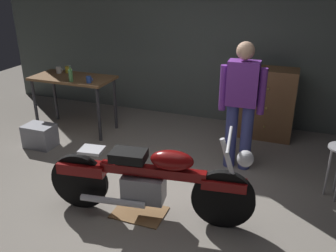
{
  "coord_description": "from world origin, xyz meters",
  "views": [
    {
      "loc": [
        1.49,
        -3.16,
        2.39
      ],
      "look_at": [
        0.06,
        0.7,
        0.65
      ],
      "focal_mm": 38.35,
      "sensor_mm": 36.0,
      "label": 1
    }
  ],
  "objects": [
    {
      "name": "ground_plane",
      "position": [
        0.0,
        0.0,
        0.0
      ],
      "size": [
        12.0,
        12.0,
        0.0
      ],
      "primitive_type": "plane",
      "color": "gray"
    },
    {
      "name": "back_wall",
      "position": [
        0.0,
        2.8,
        1.55
      ],
      "size": [
        8.0,
        0.12,
        3.1
      ],
      "primitive_type": "cube",
      "color": "#56605B",
      "rests_on": "ground_plane"
    },
    {
      "name": "workbench",
      "position": [
        -1.85,
        1.49,
        0.79
      ],
      "size": [
        1.3,
        0.64,
        0.9
      ],
      "color": "brown",
      "rests_on": "ground_plane"
    },
    {
      "name": "motorcycle",
      "position": [
        0.21,
        -0.25,
        0.45
      ],
      "size": [
        2.18,
        0.68,
        1.0
      ],
      "rotation": [
        0.0,
        0.0,
        0.14
      ],
      "color": "black",
      "rests_on": "ground_plane"
    },
    {
      "name": "person_standing",
      "position": [
        0.87,
        1.15,
        0.93
      ],
      "size": [
        0.57,
        0.23,
        1.67
      ],
      "rotation": [
        0.0,
        0.0,
        3.17
      ],
      "color": "#414A94",
      "rests_on": "ground_plane"
    },
    {
      "name": "wooden_dresser",
      "position": [
        1.11,
        2.3,
        0.55
      ],
      "size": [
        0.8,
        0.47,
        1.1
      ],
      "color": "brown",
      "rests_on": "ground_plane"
    },
    {
      "name": "drip_tray",
      "position": [
        0.08,
        -0.25,
        0.01
      ],
      "size": [
        0.56,
        0.4,
        0.01
      ],
      "primitive_type": "cube",
      "color": "olive",
      "rests_on": "ground_plane"
    },
    {
      "name": "storage_bin",
      "position": [
        -2.0,
        0.74,
        0.17
      ],
      "size": [
        0.44,
        0.32,
        0.34
      ],
      "primitive_type": "cube",
      "color": "gray",
      "rests_on": "ground_plane"
    },
    {
      "name": "mug_blue_enamel",
      "position": [
        -1.42,
        1.29,
        0.95
      ],
      "size": [
        0.11,
        0.08,
        0.1
      ],
      "color": "#2D51AD",
      "rests_on": "workbench"
    },
    {
      "name": "mug_yellow_tall",
      "position": [
        -2.07,
        1.69,
        0.95
      ],
      "size": [
        0.12,
        0.08,
        0.11
      ],
      "color": "yellow",
      "rests_on": "workbench"
    },
    {
      "name": "mug_white_ceramic",
      "position": [
        -2.19,
        1.61,
        0.95
      ],
      "size": [
        0.12,
        0.08,
        0.11
      ],
      "color": "white",
      "rests_on": "workbench"
    },
    {
      "name": "bottle",
      "position": [
        -1.71,
        1.25,
        1.0
      ],
      "size": [
        0.06,
        0.06,
        0.24
      ],
      "color": "#4C8C4C",
      "rests_on": "workbench"
    }
  ]
}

